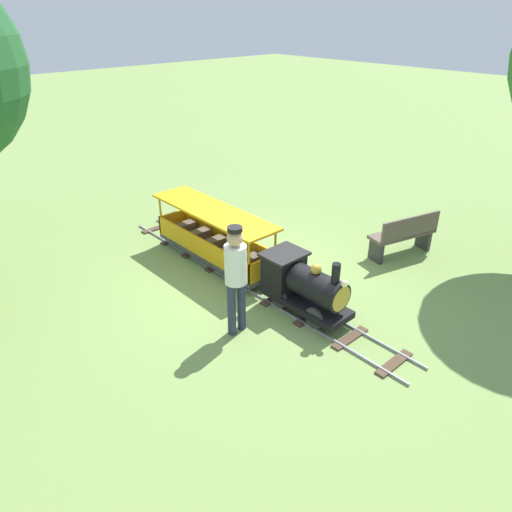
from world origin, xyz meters
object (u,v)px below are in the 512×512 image
at_px(locomotive, 303,284).
at_px(passenger_car, 214,241).
at_px(conductor_person, 236,272).
at_px(park_bench, 404,235).

xyz_separation_m(locomotive, passenger_car, (0.00, -2.12, -0.06)).
relative_size(conductor_person, park_bench, 1.19).
distance_m(passenger_car, park_bench, 3.44).
bearing_deg(conductor_person, passenger_car, -119.41).
bearing_deg(locomotive, park_bench, 179.97).
distance_m(locomotive, conductor_person, 1.17).
relative_size(locomotive, conductor_person, 0.89).
height_order(passenger_car, conductor_person, conductor_person).
bearing_deg(passenger_car, park_bench, 141.90).
bearing_deg(passenger_car, locomotive, 90.00).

